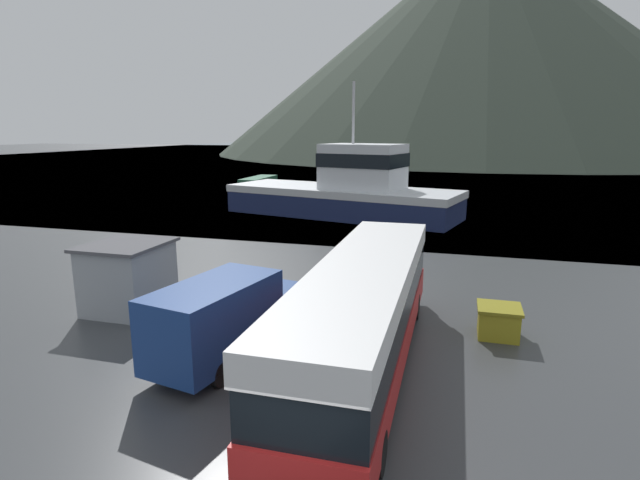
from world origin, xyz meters
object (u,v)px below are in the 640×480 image
object	(u,v)px
tour_bus	(364,309)
small_boat	(259,181)
fishing_boat	(347,190)
delivery_van	(227,316)
dock_kiosk	(128,276)
storage_bin	(498,321)

from	to	relation	value
tour_bus	small_boat	bearing A→B (deg)	115.67
small_boat	fishing_boat	bearing A→B (deg)	-51.95
delivery_van	dock_kiosk	size ratio (longest dim) A/B	2.07
delivery_van	storage_bin	distance (m)	8.70
storage_bin	dock_kiosk	size ratio (longest dim) A/B	0.45
tour_bus	delivery_van	bearing A→B (deg)	-175.67
storage_bin	dock_kiosk	xyz separation A→B (m)	(-13.16, -1.09, 0.77)
storage_bin	tour_bus	bearing A→B (deg)	-138.11
delivery_van	fishing_boat	bearing A→B (deg)	105.75
fishing_boat	tour_bus	bearing A→B (deg)	-152.35
dock_kiosk	delivery_van	bearing A→B (deg)	-26.46
tour_bus	fishing_boat	size ratio (longest dim) A/B	0.64
fishing_boat	small_boat	size ratio (longest dim) A/B	2.57
storage_bin	dock_kiosk	world-z (taller)	dock_kiosk
fishing_boat	dock_kiosk	size ratio (longest dim) A/B	6.33
fishing_boat	storage_bin	distance (m)	23.82
dock_kiosk	small_boat	xyz separation A→B (m)	(-12.37, 42.02, -0.83)
fishing_boat	storage_bin	size ratio (longest dim) A/B	13.92
dock_kiosk	fishing_boat	bearing A→B (deg)	81.99
small_boat	storage_bin	bearing A→B (deg)	-58.81
tour_bus	fishing_boat	distance (m)	25.75
delivery_van	dock_kiosk	distance (m)	5.97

